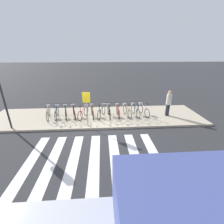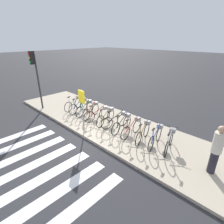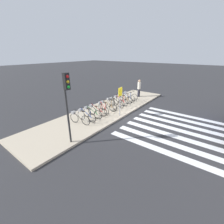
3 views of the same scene
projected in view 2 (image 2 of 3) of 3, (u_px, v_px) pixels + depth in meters
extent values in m
plane|color=#2D2D30|center=(86.00, 139.00, 8.23)|extent=(120.00, 120.00, 0.00)
cube|color=#B7A88E|center=(112.00, 125.00, 9.40)|extent=(14.57, 3.59, 0.12)
torus|color=black|center=(68.00, 107.00, 10.82)|extent=(0.16, 0.66, 0.66)
torus|color=black|center=(78.00, 103.00, 11.52)|extent=(0.16, 0.66, 0.66)
cylinder|color=beige|center=(73.00, 101.00, 11.06)|extent=(0.21, 0.92, 0.56)
cylinder|color=beige|center=(69.00, 102.00, 10.79)|extent=(0.04, 0.04, 0.60)
cube|color=black|center=(69.00, 97.00, 10.67)|extent=(0.11, 0.21, 0.04)
cylinder|color=#262626|center=(78.00, 95.00, 11.30)|extent=(0.46, 0.11, 0.02)
cube|color=gray|center=(78.00, 97.00, 11.41)|extent=(0.27, 0.24, 0.18)
torus|color=black|center=(73.00, 109.00, 10.46)|extent=(0.12, 0.66, 0.66)
torus|color=black|center=(84.00, 105.00, 11.13)|extent=(0.12, 0.66, 0.66)
cylinder|color=navy|center=(78.00, 103.00, 10.69)|extent=(0.14, 0.92, 0.56)
cylinder|color=navy|center=(74.00, 104.00, 10.43)|extent=(0.04, 0.04, 0.60)
cube|color=black|center=(74.00, 99.00, 10.31)|extent=(0.09, 0.21, 0.04)
cylinder|color=#262626|center=(83.00, 97.00, 10.91)|extent=(0.46, 0.08, 0.02)
cube|color=gray|center=(84.00, 99.00, 11.02)|extent=(0.26, 0.23, 0.18)
torus|color=black|center=(80.00, 112.00, 10.07)|extent=(0.17, 0.66, 0.66)
torus|color=black|center=(90.00, 107.00, 10.78)|extent=(0.17, 0.66, 0.66)
cylinder|color=#267238|center=(84.00, 105.00, 10.32)|extent=(0.22, 0.91, 0.56)
cylinder|color=#267238|center=(81.00, 107.00, 10.05)|extent=(0.04, 0.04, 0.60)
cube|color=black|center=(80.00, 101.00, 9.92)|extent=(0.11, 0.21, 0.04)
cylinder|color=#262626|center=(89.00, 99.00, 10.56)|extent=(0.46, 0.12, 0.02)
cube|color=gray|center=(90.00, 101.00, 10.67)|extent=(0.28, 0.25, 0.18)
torus|color=black|center=(86.00, 115.00, 9.73)|extent=(0.21, 0.65, 0.66)
torus|color=black|center=(95.00, 109.00, 10.46)|extent=(0.21, 0.65, 0.66)
cylinder|color=red|center=(91.00, 108.00, 9.99)|extent=(0.27, 0.90, 0.56)
cylinder|color=red|center=(87.00, 109.00, 9.71)|extent=(0.04, 0.04, 0.60)
cube|color=black|center=(87.00, 104.00, 9.59)|extent=(0.12, 0.21, 0.04)
cylinder|color=#262626|center=(95.00, 100.00, 10.24)|extent=(0.45, 0.14, 0.02)
cube|color=gray|center=(96.00, 103.00, 10.35)|extent=(0.28, 0.26, 0.18)
torus|color=black|center=(89.00, 117.00, 9.46)|extent=(0.26, 0.64, 0.66)
torus|color=black|center=(105.00, 114.00, 9.83)|extent=(0.26, 0.64, 0.66)
cylinder|color=red|center=(97.00, 111.00, 9.54)|extent=(0.35, 0.88, 0.56)
cylinder|color=red|center=(91.00, 111.00, 9.40)|extent=(0.04, 0.04, 0.60)
cube|color=black|center=(91.00, 106.00, 9.27)|extent=(0.13, 0.21, 0.04)
cylinder|color=#262626|center=(104.00, 105.00, 9.61)|extent=(0.44, 0.18, 0.02)
cube|color=gray|center=(105.00, 108.00, 9.71)|extent=(0.29, 0.27, 0.18)
torus|color=black|center=(100.00, 122.00, 8.94)|extent=(0.14, 0.66, 0.66)
torus|color=black|center=(111.00, 116.00, 9.63)|extent=(0.14, 0.66, 0.66)
cylinder|color=olive|center=(106.00, 114.00, 9.18)|extent=(0.18, 0.92, 0.56)
cylinder|color=olive|center=(102.00, 115.00, 8.92)|extent=(0.04, 0.04, 0.60)
cube|color=black|center=(102.00, 110.00, 8.79)|extent=(0.10, 0.21, 0.04)
cylinder|color=#262626|center=(110.00, 106.00, 9.41)|extent=(0.46, 0.10, 0.02)
cube|color=gray|center=(111.00, 109.00, 9.52)|extent=(0.27, 0.24, 0.18)
torus|color=black|center=(107.00, 123.00, 8.76)|extent=(0.26, 0.64, 0.66)
torus|color=black|center=(123.00, 120.00, 9.13)|extent=(0.26, 0.64, 0.66)
cylinder|color=black|center=(115.00, 117.00, 8.84)|extent=(0.35, 0.88, 0.56)
cylinder|color=black|center=(109.00, 117.00, 8.69)|extent=(0.04, 0.04, 0.60)
cube|color=black|center=(109.00, 112.00, 8.57)|extent=(0.13, 0.21, 0.04)
cylinder|color=#262626|center=(123.00, 110.00, 8.91)|extent=(0.44, 0.18, 0.02)
cube|color=gray|center=(124.00, 113.00, 9.00)|extent=(0.29, 0.27, 0.18)
torus|color=black|center=(116.00, 129.00, 8.23)|extent=(0.08, 0.66, 0.66)
torus|color=black|center=(127.00, 122.00, 8.88)|extent=(0.08, 0.66, 0.66)
cylinder|color=black|center=(122.00, 120.00, 8.45)|extent=(0.10, 0.93, 0.56)
cylinder|color=black|center=(117.00, 122.00, 8.21)|extent=(0.03, 0.03, 0.60)
cube|color=black|center=(118.00, 116.00, 8.08)|extent=(0.08, 0.20, 0.04)
cylinder|color=#262626|center=(127.00, 112.00, 8.66)|extent=(0.46, 0.06, 0.02)
cube|color=gray|center=(128.00, 115.00, 8.77)|extent=(0.25, 0.22, 0.18)
torus|color=black|center=(125.00, 133.00, 7.85)|extent=(0.06, 0.66, 0.66)
torus|color=black|center=(137.00, 126.00, 8.47)|extent=(0.06, 0.66, 0.66)
cylinder|color=red|center=(131.00, 125.00, 8.05)|extent=(0.06, 0.93, 0.56)
cylinder|color=red|center=(127.00, 126.00, 7.81)|extent=(0.03, 0.03, 0.60)
cube|color=black|center=(127.00, 120.00, 7.69)|extent=(0.08, 0.20, 0.04)
cylinder|color=#262626|center=(137.00, 116.00, 8.25)|extent=(0.46, 0.04, 0.02)
cube|color=gray|center=(138.00, 119.00, 8.36)|extent=(0.25, 0.21, 0.18)
torus|color=black|center=(139.00, 139.00, 7.41)|extent=(0.17, 0.66, 0.66)
torus|color=black|center=(146.00, 130.00, 8.12)|extent=(0.17, 0.66, 0.66)
cylinder|color=olive|center=(143.00, 129.00, 7.66)|extent=(0.22, 0.91, 0.56)
cylinder|color=olive|center=(140.00, 132.00, 7.39)|extent=(0.04, 0.04, 0.60)
cube|color=black|center=(141.00, 125.00, 7.27)|extent=(0.11, 0.21, 0.04)
cylinder|color=#262626|center=(147.00, 119.00, 7.90)|extent=(0.46, 0.12, 0.02)
cube|color=gray|center=(148.00, 122.00, 8.01)|extent=(0.28, 0.25, 0.18)
torus|color=black|center=(151.00, 144.00, 7.07)|extent=(0.15, 0.66, 0.66)
torus|color=black|center=(159.00, 134.00, 7.77)|extent=(0.15, 0.66, 0.66)
cylinder|color=navy|center=(156.00, 133.00, 7.31)|extent=(0.20, 0.92, 0.56)
cylinder|color=navy|center=(153.00, 136.00, 7.05)|extent=(0.04, 0.04, 0.60)
cube|color=black|center=(154.00, 129.00, 6.92)|extent=(0.10, 0.21, 0.04)
cylinder|color=#262626|center=(160.00, 123.00, 7.55)|extent=(0.46, 0.11, 0.02)
cube|color=gray|center=(160.00, 126.00, 7.66)|extent=(0.27, 0.24, 0.18)
torus|color=black|center=(166.00, 149.00, 6.71)|extent=(0.20, 0.65, 0.66)
torus|color=black|center=(171.00, 139.00, 7.44)|extent=(0.20, 0.65, 0.66)
cylinder|color=silver|center=(170.00, 138.00, 6.97)|extent=(0.26, 0.90, 0.56)
cylinder|color=silver|center=(168.00, 141.00, 6.70)|extent=(0.04, 0.04, 0.60)
cube|color=black|center=(169.00, 134.00, 6.57)|extent=(0.12, 0.21, 0.04)
cylinder|color=#262626|center=(173.00, 127.00, 7.22)|extent=(0.45, 0.14, 0.02)
cube|color=gray|center=(173.00, 130.00, 7.34)|extent=(0.28, 0.25, 0.18)
cylinder|color=#23232D|center=(213.00, 162.00, 5.92)|extent=(0.26, 0.26, 0.82)
cylinder|color=beige|center=(218.00, 143.00, 5.61)|extent=(0.34, 0.34, 0.73)
sphere|color=tan|center=(222.00, 129.00, 5.42)|extent=(0.24, 0.24, 0.24)
cylinder|color=#2D2D2D|center=(38.00, 81.00, 10.89)|extent=(0.10, 0.10, 3.58)
cube|color=black|center=(31.00, 58.00, 10.22)|extent=(0.24, 0.20, 0.75)
sphere|color=red|center=(29.00, 54.00, 10.06)|extent=(0.14, 0.14, 0.14)
sphere|color=gold|center=(30.00, 58.00, 10.15)|extent=(0.14, 0.14, 0.14)
sphere|color=green|center=(30.00, 62.00, 10.24)|extent=(0.14, 0.14, 0.14)
cylinder|color=#99999E|center=(83.00, 112.00, 8.29)|extent=(0.06, 0.06, 2.11)
cube|color=yellow|center=(81.00, 97.00, 7.98)|extent=(0.44, 0.03, 0.60)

